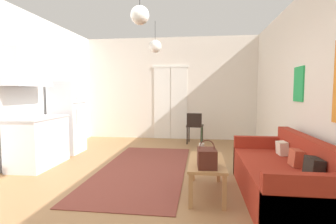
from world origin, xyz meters
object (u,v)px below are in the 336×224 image
(coffee_table, at_px, (207,165))
(handbag, at_px, (207,158))
(refrigerator, at_px, (67,117))
(accent_chair, at_px, (195,125))
(pendant_lamp_near, at_px, (140,15))
(pendant_lamp_far, at_px, (155,46))
(couch, at_px, (284,178))
(bamboo_vase, at_px, (202,150))

(coffee_table, distance_m, handbag, 0.35)
(refrigerator, height_order, accent_chair, refrigerator)
(coffee_table, xyz_separation_m, pendant_lamp_near, (-0.77, -0.50, 1.82))
(refrigerator, height_order, pendant_lamp_far, pendant_lamp_far)
(refrigerator, bearing_deg, couch, -27.00)
(refrigerator, relative_size, accent_chair, 1.97)
(pendant_lamp_near, bearing_deg, refrigerator, 132.51)
(coffee_table, bearing_deg, handbag, -91.22)
(couch, height_order, bamboo_vase, bamboo_vase)
(pendant_lamp_far, bearing_deg, bamboo_vase, -63.98)
(coffee_table, height_order, handbag, handbag)
(bamboo_vase, xyz_separation_m, accent_chair, (-0.17, 3.10, -0.07))
(coffee_table, bearing_deg, bamboo_vase, 113.19)
(coffee_table, distance_m, bamboo_vase, 0.24)
(handbag, xyz_separation_m, pendant_lamp_far, (-1.08, 2.55, 1.78))
(coffee_table, xyz_separation_m, accent_chair, (-0.23, 3.25, 0.10))
(pendant_lamp_near, bearing_deg, accent_chair, 81.88)
(couch, distance_m, bamboo_vase, 1.09)
(bamboo_vase, height_order, pendant_lamp_far, pendant_lamp_far)
(bamboo_vase, distance_m, handbag, 0.46)
(couch, bearing_deg, pendant_lamp_near, -166.28)
(coffee_table, xyz_separation_m, pendant_lamp_far, (-1.08, 2.24, 1.95))
(coffee_table, bearing_deg, couch, -4.60)
(refrigerator, distance_m, accent_chair, 3.08)
(accent_chair, relative_size, pendant_lamp_far, 1.18)
(couch, distance_m, accent_chair, 3.54)
(coffee_table, xyz_separation_m, handbag, (-0.01, -0.31, 0.18))
(bamboo_vase, relative_size, handbag, 1.26)
(refrigerator, relative_size, pendant_lamp_far, 2.33)
(bamboo_vase, xyz_separation_m, handbag, (0.06, -0.46, 0.01))
(couch, xyz_separation_m, coffee_table, (-0.96, 0.08, 0.11))
(pendant_lamp_near, xyz_separation_m, pendant_lamp_far, (-0.32, 2.74, 0.14))
(bamboo_vase, bearing_deg, coffee_table, -66.81)
(handbag, distance_m, accent_chair, 3.57)
(coffee_table, distance_m, pendant_lamp_far, 3.16)
(handbag, xyz_separation_m, accent_chair, (-0.23, 3.56, -0.08))
(handbag, bearing_deg, refrigerator, 143.13)
(pendant_lamp_near, bearing_deg, bamboo_vase, 42.97)
(couch, distance_m, handbag, 1.03)
(couch, height_order, handbag, couch)
(bamboo_vase, xyz_separation_m, refrigerator, (-2.94, 1.79, 0.24))
(couch, bearing_deg, handbag, -166.67)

